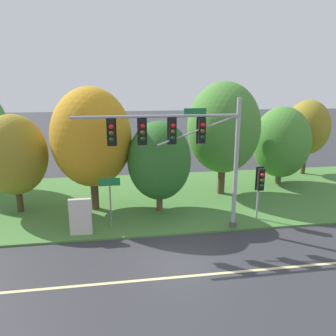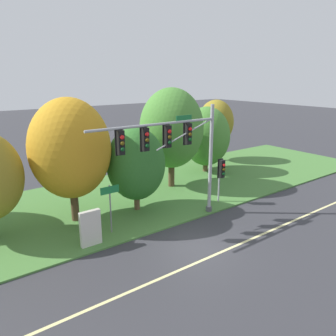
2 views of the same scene
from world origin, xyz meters
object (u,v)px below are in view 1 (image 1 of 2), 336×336
Objects in this scene: tree_furthest_back at (307,128)px; tree_mid_verge at (159,161)px; tree_left_of_mast at (14,155)px; pedestrian_signal_near_kerb at (260,182)px; route_sign_post at (110,194)px; info_kiosk at (80,217)px; traffic_signal_mast at (183,143)px; tree_right_far at (281,142)px; tree_behind_signpost at (91,138)px; tree_tall_centre at (223,128)px.

tree_mid_verge is at bearing -154.29° from tree_furthest_back.
pedestrian_signal_near_kerb is at bearing -14.04° from tree_left_of_mast.
tree_furthest_back reaches higher than tree_left_of_mast.
route_sign_post is 1.46× the size of info_kiosk.
tree_mid_verge is at bearing 104.98° from traffic_signal_mast.
pedestrian_signal_near_kerb is at bearing -124.98° from tree_right_far.
info_kiosk is (3.93, -3.74, -2.52)m from tree_left_of_mast.
tree_mid_verge is 0.87× the size of tree_furthest_back.
tree_right_far reaches higher than route_sign_post.
tree_left_of_mast reaches higher than info_kiosk.
route_sign_post is (-3.68, 1.03, -2.80)m from traffic_signal_mast.
tree_behind_signpost is at bearing 109.69° from route_sign_post.
tree_tall_centre reaches higher than tree_left_of_mast.
traffic_signal_mast reaches higher than tree_right_far.
tree_tall_centre is at bearing 30.52° from route_sign_post.
tree_right_far reaches higher than tree_mid_verge.
tree_behind_signpost is 1.36× the size of tree_mid_verge.
tree_right_far is (12.55, 5.94, 1.34)m from route_sign_post.
traffic_signal_mast is 10.07m from tree_left_of_mast.
info_kiosk is (-5.18, 0.35, -3.73)m from traffic_signal_mast.
tree_mid_verge is 14.62m from tree_furthest_back.
tree_furthest_back is at bearing 37.20° from traffic_signal_mast.
route_sign_post is 18.18m from tree_furthest_back.
tree_mid_verge is at bearing -157.87° from tree_right_far.
tree_tall_centre is at bearing 54.91° from traffic_signal_mast.
info_kiosk is (-17.52, -9.01, -2.99)m from tree_furthest_back.
tree_behind_signpost is 3.86× the size of info_kiosk.
tree_mid_verge is (3.87, -0.78, -1.35)m from tree_behind_signpost.
tree_left_of_mast is (-9.12, 4.09, -1.21)m from traffic_signal_mast.
tree_furthest_back is at bearing 24.68° from tree_tall_centre.
tree_furthest_back is (17.02, 5.55, -0.48)m from tree_behind_signpost.
tree_left_of_mast is at bearing -166.20° from tree_furthest_back.
route_sign_post is at bearing -29.44° from tree_left_of_mast.
tree_mid_verge is 0.71× the size of tree_tall_centre.
tree_mid_verge is 5.55m from info_kiosk.
tree_tall_centre reaches higher than pedestrian_signal_near_kerb.
tree_left_of_mast is 13.07m from tree_tall_centre.
pedestrian_signal_near_kerb reaches higher than info_kiosk.
pedestrian_signal_near_kerb is 0.57× the size of tree_mid_verge.
route_sign_post is at bearing -149.48° from tree_tall_centre.
tree_furthest_back is (21.46, 5.27, 0.47)m from tree_left_of_mast.
route_sign_post is 0.45× the size of tree_furthest_back.
traffic_signal_mast reaches higher than tree_furthest_back.
tree_right_far is (9.68, 3.94, 0.14)m from tree_mid_verge.
traffic_signal_mast is 6.04m from tree_behind_signpost.
tree_mid_verge is at bearing 34.97° from route_sign_post.
route_sign_post is 3.90m from tree_behind_signpost.
tree_tall_centre is (12.95, 1.36, 1.12)m from tree_left_of_mast.
tree_furthest_back is at bearing 25.71° from tree_mid_verge.
route_sign_post is 6.44m from tree_left_of_mast.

